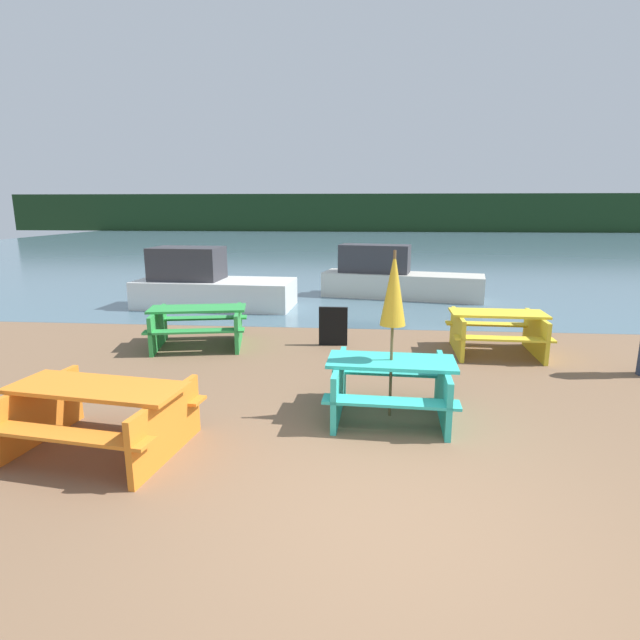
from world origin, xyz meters
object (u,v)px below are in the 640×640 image
object	(u,v)px
picnic_table_yellow	(497,329)
signboard	(333,326)
boat	(395,278)
boat_second	(208,285)
picnic_table_orange	(99,411)
picnic_table_teal	(391,383)
umbrella_gold	(394,290)
picnic_table_green	(198,323)

from	to	relation	value
picnic_table_yellow	signboard	distance (m)	3.01
boat	signboard	size ratio (longest dim) A/B	6.38
picnic_table_yellow	signboard	size ratio (longest dim) A/B	2.28
boat_second	picnic_table_orange	bearing A→B (deg)	-78.16
boat_second	picnic_table_teal	bearing A→B (deg)	-53.85
picnic_table_teal	boat_second	xyz separation A→B (m)	(-4.48, 6.83, 0.13)
picnic_table_yellow	umbrella_gold	world-z (taller)	umbrella_gold
picnic_table_green	picnic_table_yellow	bearing A→B (deg)	-0.14
picnic_table_green	signboard	size ratio (longest dim) A/B	2.69
picnic_table_orange	umbrella_gold	size ratio (longest dim) A/B	0.98
picnic_table_green	boat_second	world-z (taller)	boat_second
picnic_table_orange	umbrella_gold	distance (m)	3.63
picnic_table_green	umbrella_gold	size ratio (longest dim) A/B	0.95
picnic_table_teal	boat	size ratio (longest dim) A/B	0.35
picnic_table_teal	signboard	xyz separation A→B (m)	(-0.93, 3.29, -0.07)
picnic_table_green	umbrella_gold	bearing A→B (deg)	-40.63
umbrella_gold	signboard	distance (m)	3.64
umbrella_gold	picnic_table_yellow	bearing A→B (deg)	55.29
boat	picnic_table_orange	bearing A→B (deg)	-99.28
picnic_table_orange	picnic_table_yellow	world-z (taller)	picnic_table_yellow
umbrella_gold	signboard	size ratio (longest dim) A/B	2.82
picnic_table_orange	picnic_table_green	distance (m)	4.21
boat	picnic_table_green	bearing A→B (deg)	-113.74
picnic_table_green	signboard	bearing A→B (deg)	6.37
boat	signboard	world-z (taller)	boat
picnic_table_yellow	picnic_table_green	xyz separation A→B (m)	(-5.56, 0.01, 0.00)
picnic_table_green	boat_second	distance (m)	3.96
picnic_table_orange	picnic_table_yellow	distance (m)	6.74
picnic_table_orange	picnic_table_yellow	bearing A→B (deg)	38.37
picnic_table_teal	picnic_table_yellow	world-z (taller)	picnic_table_yellow
umbrella_gold	signboard	xyz separation A→B (m)	(-0.93, 3.29, -1.26)
picnic_table_green	signboard	world-z (taller)	picnic_table_green
picnic_table_green	boat_second	xyz separation A→B (m)	(-0.99, 3.83, 0.11)
picnic_table_orange	boat_second	xyz separation A→B (m)	(-1.27, 8.03, 0.12)
boat	umbrella_gold	bearing A→B (deg)	-82.16
picnic_table_green	umbrella_gold	distance (m)	4.75
picnic_table_yellow	boat	xyz separation A→B (m)	(-1.49, 5.75, 0.10)
picnic_table_orange	umbrella_gold	bearing A→B (deg)	20.43
picnic_table_orange	picnic_table_teal	xyz separation A→B (m)	(3.22, 1.20, -0.01)
picnic_table_orange	signboard	distance (m)	5.04
boat_second	signboard	xyz separation A→B (m)	(3.56, -3.54, -0.20)
picnic_table_teal	signboard	size ratio (longest dim) A/B	2.21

